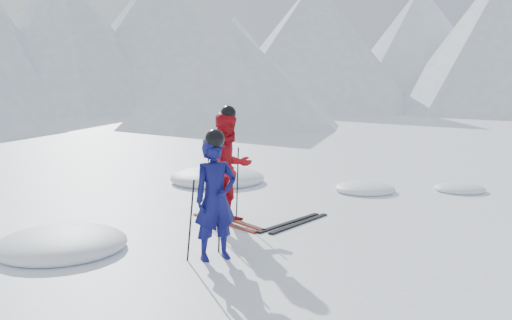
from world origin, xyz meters
TOP-DOWN VIEW (x-y plane):
  - ground at (0.00, 0.00)m, footprint 160.00×160.00m
  - mountain_range at (5.71, 35.31)m, footprint 106.15×62.94m
  - skier_blue at (-3.50, -0.63)m, footprint 0.67×0.51m
  - skier_red at (-2.17, 0.87)m, footprint 0.93×0.73m
  - pole_blue_left at (-3.80, -0.48)m, footprint 0.11×0.08m
  - pole_blue_right at (-3.25, -0.38)m, footprint 0.11×0.07m
  - pole_red_left at (-2.47, 1.12)m, footprint 0.13×0.10m
  - pole_red_right at (-1.87, 1.02)m, footprint 0.13×0.09m
  - ski_worn_left at (-2.29, 0.87)m, footprint 0.13×1.70m
  - ski_worn_right at (-2.05, 0.87)m, footprint 0.17×1.70m
  - ski_loose_a at (-1.41, 0.16)m, footprint 1.69×0.41m
  - ski_loose_b at (-1.31, 0.01)m, footprint 1.68×0.47m
  - snow_lumps at (-0.95, 2.81)m, footprint 10.06×6.14m

SIDE VIEW (x-z plane):
  - ground at x=0.00m, z-range 0.00..0.00m
  - snow_lumps at x=-0.95m, z-range -0.26..0.26m
  - ski_worn_left at x=-2.29m, z-range 0.00..0.03m
  - ski_worn_right at x=-2.05m, z-range 0.00..0.03m
  - ski_loose_a at x=-1.41m, z-range 0.00..0.03m
  - ski_loose_b at x=-1.31m, z-range 0.00..0.03m
  - pole_blue_right at x=-3.25m, z-range 0.00..1.10m
  - pole_blue_left at x=-3.80m, z-range 0.00..1.10m
  - pole_red_left at x=-2.47m, z-range 0.00..1.26m
  - pole_red_right at x=-1.87m, z-range 0.00..1.27m
  - skier_blue at x=-3.50m, z-range 0.00..1.65m
  - skier_red at x=-2.17m, z-range 0.00..1.90m
  - mountain_range at x=5.71m, z-range -1.04..14.49m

